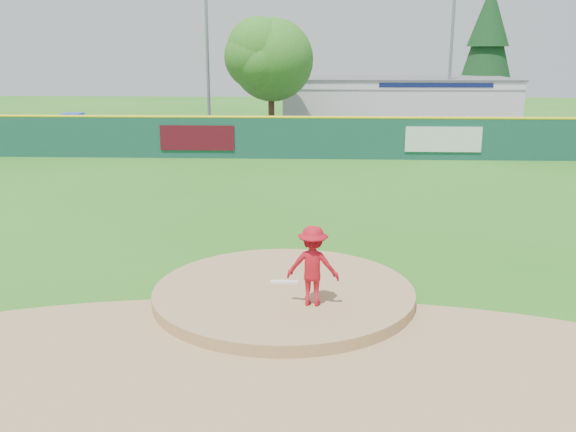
{
  "coord_description": "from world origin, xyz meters",
  "views": [
    {
      "loc": [
        0.66,
        -12.71,
        5.13
      ],
      "look_at": [
        0.0,
        2.0,
        1.3
      ],
      "focal_mm": 40.0,
      "sensor_mm": 36.0,
      "label": 1
    }
  ],
  "objects_px": {
    "van": "(321,128)",
    "playground_slide": "(73,127)",
    "pitcher": "(313,266)",
    "light_pole_left": "(207,34)",
    "deciduous_tree": "(271,60)",
    "conifer_tree": "(488,44)",
    "pool_building_grp": "(395,102)",
    "light_pole_right": "(452,43)"
  },
  "relations": [
    {
      "from": "playground_slide",
      "to": "conifer_tree",
      "type": "distance_m",
      "value": 29.49
    },
    {
      "from": "pitcher",
      "to": "pool_building_grp",
      "type": "bearing_deg",
      "value": -92.66
    },
    {
      "from": "deciduous_tree",
      "to": "playground_slide",
      "type": "bearing_deg",
      "value": -172.77
    },
    {
      "from": "pitcher",
      "to": "deciduous_tree",
      "type": "distance_m",
      "value": 26.23
    },
    {
      "from": "van",
      "to": "pool_building_grp",
      "type": "xyz_separation_m",
      "value": [
        5.08,
        6.6,
        1.03
      ]
    },
    {
      "from": "pitcher",
      "to": "playground_slide",
      "type": "height_order",
      "value": "pitcher"
    },
    {
      "from": "pitcher",
      "to": "van",
      "type": "height_order",
      "value": "pitcher"
    },
    {
      "from": "pool_building_grp",
      "to": "deciduous_tree",
      "type": "bearing_deg",
      "value": -138.84
    },
    {
      "from": "deciduous_tree",
      "to": "light_pole_left",
      "type": "distance_m",
      "value": 4.72
    },
    {
      "from": "pool_building_grp",
      "to": "deciduous_tree",
      "type": "xyz_separation_m",
      "value": [
        -8.0,
        -6.99,
        2.89
      ]
    },
    {
      "from": "light_pole_left",
      "to": "light_pole_right",
      "type": "height_order",
      "value": "light_pole_left"
    },
    {
      "from": "deciduous_tree",
      "to": "conifer_tree",
      "type": "distance_m",
      "value": 18.63
    },
    {
      "from": "pitcher",
      "to": "light_pole_left",
      "type": "distance_m",
      "value": 29.07
    },
    {
      "from": "pitcher",
      "to": "light_pole_left",
      "type": "bearing_deg",
      "value": -69.99
    },
    {
      "from": "deciduous_tree",
      "to": "light_pole_right",
      "type": "relative_size",
      "value": 0.74
    },
    {
      "from": "playground_slide",
      "to": "light_pole_left",
      "type": "height_order",
      "value": "light_pole_left"
    },
    {
      "from": "pool_building_grp",
      "to": "light_pole_left",
      "type": "relative_size",
      "value": 1.38
    },
    {
      "from": "deciduous_tree",
      "to": "conifer_tree",
      "type": "xyz_separation_m",
      "value": [
        15.0,
        11.0,
        0.99
      ]
    },
    {
      "from": "playground_slide",
      "to": "deciduous_tree",
      "type": "bearing_deg",
      "value": 7.23
    },
    {
      "from": "light_pole_left",
      "to": "light_pole_right",
      "type": "xyz_separation_m",
      "value": [
        15.0,
        2.0,
        -0.51
      ]
    },
    {
      "from": "van",
      "to": "playground_slide",
      "type": "relative_size",
      "value": 1.52
    },
    {
      "from": "deciduous_tree",
      "to": "light_pole_right",
      "type": "bearing_deg",
      "value": 19.98
    },
    {
      "from": "van",
      "to": "pitcher",
      "type": "bearing_deg",
      "value": -160.28
    },
    {
      "from": "deciduous_tree",
      "to": "light_pole_right",
      "type": "height_order",
      "value": "light_pole_right"
    },
    {
      "from": "van",
      "to": "playground_slide",
      "type": "xyz_separation_m",
      "value": [
        -14.23,
        -1.83,
        0.18
      ]
    },
    {
      "from": "van",
      "to": "light_pole_left",
      "type": "relative_size",
      "value": 0.4
    },
    {
      "from": "light_pole_right",
      "to": "van",
      "type": "bearing_deg",
      "value": -155.98
    },
    {
      "from": "pool_building_grp",
      "to": "playground_slide",
      "type": "xyz_separation_m",
      "value": [
        -19.31,
        -8.43,
        -0.85
      ]
    },
    {
      "from": "pitcher",
      "to": "van",
      "type": "distance_m",
      "value": 26.26
    },
    {
      "from": "conifer_tree",
      "to": "playground_slide",
      "type": "bearing_deg",
      "value": -154.7
    },
    {
      "from": "playground_slide",
      "to": "pitcher",
      "type": "bearing_deg",
      "value": -60.31
    },
    {
      "from": "light_pole_right",
      "to": "light_pole_left",
      "type": "bearing_deg",
      "value": -172.41
    },
    {
      "from": "pitcher",
      "to": "conifer_tree",
      "type": "relative_size",
      "value": 0.17
    },
    {
      "from": "pitcher",
      "to": "deciduous_tree",
      "type": "bearing_deg",
      "value": -77.58
    },
    {
      "from": "pitcher",
      "to": "pool_building_grp",
      "type": "height_order",
      "value": "pool_building_grp"
    },
    {
      "from": "light_pole_left",
      "to": "conifer_tree",
      "type": "bearing_deg",
      "value": 25.35
    },
    {
      "from": "conifer_tree",
      "to": "light_pole_left",
      "type": "bearing_deg",
      "value": -154.65
    },
    {
      "from": "pool_building_grp",
      "to": "conifer_tree",
      "type": "relative_size",
      "value": 1.6
    },
    {
      "from": "conifer_tree",
      "to": "light_pole_right",
      "type": "height_order",
      "value": "light_pole_right"
    },
    {
      "from": "pool_building_grp",
      "to": "deciduous_tree",
      "type": "distance_m",
      "value": 11.01
    },
    {
      "from": "pitcher",
      "to": "van",
      "type": "relative_size",
      "value": 0.36
    },
    {
      "from": "van",
      "to": "deciduous_tree",
      "type": "bearing_deg",
      "value": 118.14
    }
  ]
}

